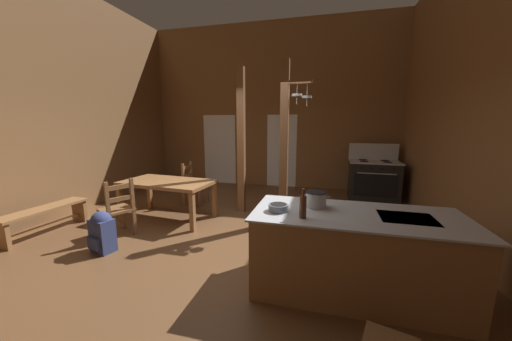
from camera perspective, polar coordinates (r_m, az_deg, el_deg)
ground_plane at (r=4.38m, az=-7.38°, el=-15.25°), size 7.69×8.54×0.10m
wall_back at (r=7.77m, az=3.18°, el=13.44°), size 7.69×0.14×4.54m
wall_left at (r=6.22m, az=-40.52°, el=11.90°), size 0.14×8.54×4.54m
glazed_door_back_left at (r=8.16m, az=-7.79°, el=4.47°), size 1.00×0.01×2.05m
glazed_panel_back_right at (r=7.66m, az=5.52°, el=4.15°), size 0.84×0.01×2.05m
kitchen_island at (r=3.17m, az=20.32°, el=-16.29°), size 2.17×0.98×0.89m
stove_range at (r=6.98m, az=23.83°, el=-1.78°), size 1.17×0.86×1.32m
support_post_with_pot_rack at (r=4.75m, az=6.28°, el=6.45°), size 0.53×0.18×2.89m
support_post_center at (r=5.36m, az=-3.18°, el=6.09°), size 0.14×0.14×2.89m
dining_table at (r=5.33m, az=-18.45°, el=-3.07°), size 1.78×1.06×0.74m
ladderback_chair_near_window at (r=6.18m, az=-13.31°, el=-2.93°), size 0.44×0.44×0.95m
ladderback_chair_by_post at (r=4.88m, az=-27.52°, el=-7.34°), size 0.59×0.59×0.95m
bench_along_left_wall at (r=5.70m, az=-38.54°, el=-7.60°), size 0.46×1.35×0.44m
backpack at (r=4.46m, az=-30.14°, el=-11.05°), size 0.36×0.35×0.60m
stockpot_on_counter at (r=3.07m, az=12.73°, el=-6.07°), size 0.30×0.23×0.18m
mixing_bowl_on_counter at (r=2.89m, az=4.82°, el=-7.94°), size 0.21×0.21×0.08m
bottle_tall_on_counter at (r=2.70m, az=10.02°, el=-7.58°), size 0.07×0.07×0.30m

